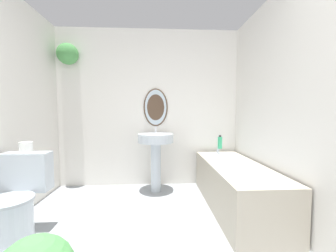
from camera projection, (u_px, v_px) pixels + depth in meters
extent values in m
cube|color=silver|center=(149.00, 108.00, 3.20)|extent=(2.87, 0.06, 2.40)
ellipsoid|color=#4C3828|center=(156.00, 107.00, 3.16)|extent=(0.37, 0.02, 0.58)
ellipsoid|color=silver|center=(156.00, 107.00, 3.16)|extent=(0.33, 0.01, 0.54)
cylinder|color=#47474C|center=(67.00, 49.00, 2.97)|extent=(0.14, 0.14, 0.08)
sphere|color=#4C934C|center=(68.00, 54.00, 2.97)|extent=(0.30, 0.30, 0.30)
cube|color=silver|center=(296.00, 105.00, 1.89)|extent=(0.06, 2.85, 2.40)
cylinder|color=silver|center=(10.00, 224.00, 1.72)|extent=(0.35, 0.35, 0.39)
cylinder|color=#A0A9B1|center=(8.00, 200.00, 1.70)|extent=(0.38, 0.38, 0.02)
cube|color=silver|center=(27.00, 171.00, 1.95)|extent=(0.42, 0.16, 0.36)
cylinder|color=silver|center=(156.00, 167.00, 2.94)|extent=(0.14, 0.14, 0.71)
cylinder|color=silver|center=(156.00, 138.00, 2.91)|extent=(0.50, 0.50, 0.12)
cylinder|color=silver|center=(156.00, 130.00, 3.05)|extent=(0.02, 0.02, 0.10)
cube|color=#B2A893|center=(235.00, 186.00, 2.43)|extent=(0.61, 1.62, 0.52)
cube|color=silver|center=(236.00, 166.00, 2.42)|extent=(0.51, 1.52, 0.04)
cylinder|color=silver|center=(218.00, 150.00, 3.12)|extent=(0.04, 0.04, 0.08)
cylinder|color=#38B275|center=(220.00, 143.00, 3.04)|extent=(0.06, 0.06, 0.17)
cylinder|color=black|center=(220.00, 136.00, 3.03)|extent=(0.04, 0.04, 0.02)
cylinder|color=white|center=(26.00, 147.00, 1.93)|extent=(0.11, 0.11, 0.10)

